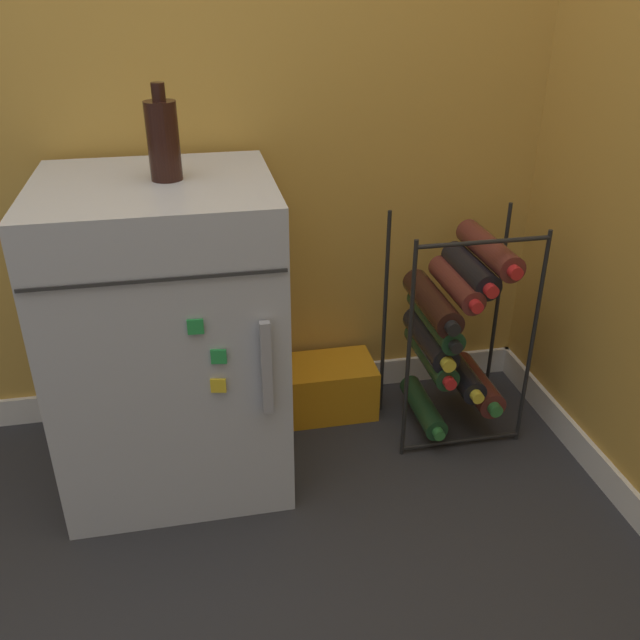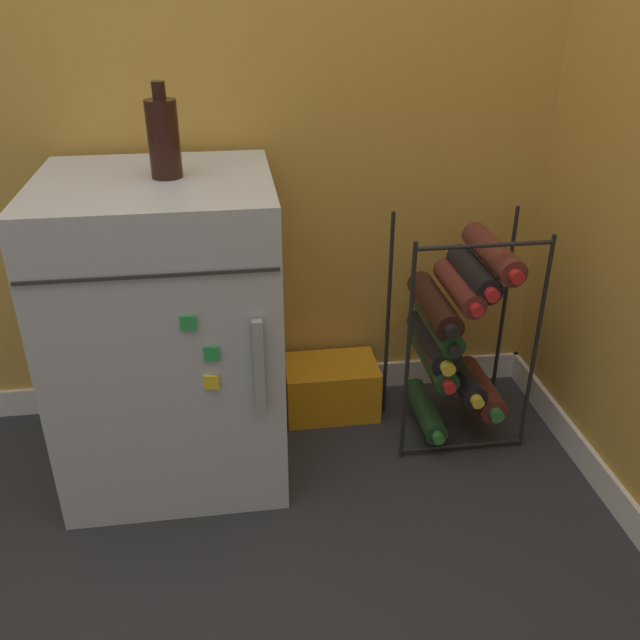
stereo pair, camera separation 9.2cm
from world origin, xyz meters
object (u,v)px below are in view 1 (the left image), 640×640
mini_fridge (169,336)px  soda_box (328,387)px  wine_rack (451,329)px  fridge_top_bottle (163,139)px

mini_fridge → soda_box: mini_fridge is taller
wine_rack → fridge_top_bottle: fridge_top_bottle is taller
fridge_top_bottle → mini_fridge: bearing=-162.5°
mini_fridge → wine_rack: 0.80m
soda_box → fridge_top_bottle: size_ratio=1.32×
mini_fridge → wine_rack: bearing=1.4°
wine_rack → mini_fridge: bearing=-178.6°
wine_rack → fridge_top_bottle: size_ratio=3.05×
wine_rack → fridge_top_bottle: bearing=-179.4°
wine_rack → soda_box: (-0.33, 0.15, -0.26)m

